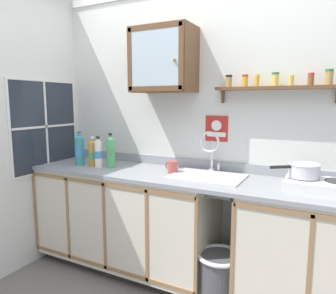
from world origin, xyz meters
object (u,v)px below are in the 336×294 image
Objects in this scene: bottle_soda_green_2 at (111,151)px; bottle_detergent_teal_3 at (80,150)px; sink at (207,178)px; trash_bin at (219,278)px; saucepan at (304,170)px; bottle_opaque_white_0 at (98,153)px; hot_plate_stove at (321,185)px; mug at (172,167)px; wall_cabinet at (164,60)px; warning_sign at (217,129)px; bottle_juice_amber_1 at (93,153)px.

bottle_detergent_teal_3 reaches higher than bottle_soda_green_2.
sink reaches higher than trash_bin.
bottle_opaque_white_0 is at bearing -175.90° from saucepan.
mug is (-1.10, 0.01, 0.02)m from hot_plate_stove.
mug reaches higher than trash_bin.
mug is (0.59, 0.05, -0.09)m from bottle_soda_green_2.
trash_bin is at bearing -26.49° from wall_cabinet.
saucepan is 1.45× the size of warning_sign.
bottle_juice_amber_1 is 1.14m from warning_sign.
trash_bin is at bearing -157.52° from saucepan.
hot_plate_stove is at bearing -5.53° from wall_cabinet.
bottle_detergent_teal_3 is (-0.32, -0.04, -0.00)m from bottle_soda_green_2.
trash_bin is at bearing -4.36° from bottle_detergent_teal_3.
bottle_detergent_teal_3 is 2.56× the size of mug.
bottle_detergent_teal_3 is at bearing -165.28° from wall_cabinet.
sink is at bearing 178.95° from hot_plate_stove.
warning_sign reaches higher than bottle_opaque_white_0.
saucepan is 0.79m from warning_sign.
bottle_opaque_white_0 is 0.24m from bottle_detergent_teal_3.
bottle_opaque_white_0 is 1.30× the size of warning_sign.
mug is at bearing 8.71° from bottle_opaque_white_0.
bottle_opaque_white_0 is 1.43m from trash_bin.
warning_sign is at bearing 113.28° from trash_bin.
saucepan is at bearing 22.48° from trash_bin.
trash_bin is (-0.51, -0.21, -0.82)m from saucepan.
bottle_soda_green_2 is (-0.90, -0.06, 0.15)m from sink.
bottle_juice_amber_1 is at bearing -164.06° from wall_cabinet.
saucepan is 1.39m from wall_cabinet.
bottle_juice_amber_1 is at bearing 8.93° from bottle_detergent_teal_3.
bottle_soda_green_2 reaches higher than saucepan.
wall_cabinet is at bearing 14.72° from bottle_detergent_teal_3.
sink is at bearing 131.25° from trash_bin.
bottle_juice_amber_1 reaches higher than saucepan.
sink is at bearing 1.76° from mug.
bottle_detergent_teal_3 is (-0.14, -0.02, 0.02)m from bottle_juice_amber_1.
bottle_detergent_teal_3 is (-2.02, -0.08, 0.11)m from hot_plate_stove.
bottle_opaque_white_0 is 0.69m from mug.
bottle_soda_green_2 reaches higher than mug.
sink is 1.39× the size of trash_bin.
hot_plate_stove is 0.92m from warning_sign.
saucepan is at bearing 2.67° from bottle_juice_amber_1.
sink is at bearing 4.60° from bottle_detergent_teal_3.
mug is at bearing 5.53° from bottle_detergent_teal_3.
bottle_juice_amber_1 is at bearing -177.33° from saucepan.
hot_plate_stove is at bearing -18.43° from warning_sign.
bottle_detergent_teal_3 reaches higher than hot_plate_stove.
bottle_juice_amber_1 is 1.25× the size of warning_sign.
wall_cabinet reaches higher than mug.
bottle_juice_amber_1 is 2.21× the size of mug.
hot_plate_stove is 1.44× the size of saucepan.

